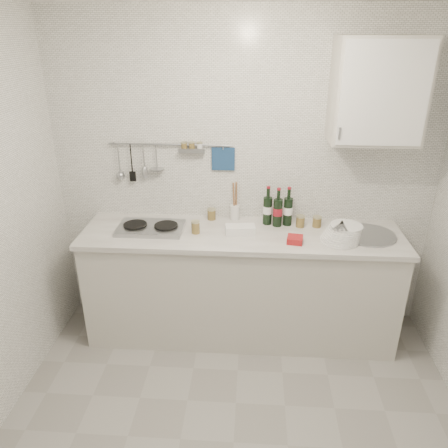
% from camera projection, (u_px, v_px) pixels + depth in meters
% --- Properties ---
extents(floor, '(3.00, 3.00, 0.00)m').
position_uv_depth(floor, '(234.00, 442.00, 2.70)').
color(floor, gray).
rests_on(floor, ground).
extents(back_wall, '(3.00, 0.02, 2.50)m').
position_uv_depth(back_wall, '(243.00, 178.00, 3.46)').
color(back_wall, silver).
rests_on(back_wall, floor).
extents(counter, '(2.44, 0.64, 0.96)m').
position_uv_depth(counter, '(241.00, 286.00, 3.52)').
color(counter, '#BCB8AE').
rests_on(counter, floor).
extents(wall_rail, '(0.98, 0.09, 0.34)m').
position_uv_depth(wall_rail, '(167.00, 157.00, 3.39)').
color(wall_rail, '#93969B').
rests_on(wall_rail, back_wall).
extents(wall_cabinet, '(0.60, 0.38, 0.70)m').
position_uv_depth(wall_cabinet, '(378.00, 91.00, 2.95)').
color(wall_cabinet, '#BCB8AE').
rests_on(wall_cabinet, back_wall).
extents(plate_stack_hob, '(0.25, 0.25, 0.02)m').
position_uv_depth(plate_stack_hob, '(149.00, 228.00, 3.35)').
color(plate_stack_hob, '#5162B9').
rests_on(plate_stack_hob, counter).
extents(plate_stack_sink, '(0.30, 0.29, 0.12)m').
position_uv_depth(plate_stack_sink, '(343.00, 233.00, 3.17)').
color(plate_stack_sink, white).
rests_on(plate_stack_sink, counter).
extents(wine_bottles, '(0.23, 0.11, 0.31)m').
position_uv_depth(wine_bottles, '(278.00, 206.00, 3.38)').
color(wine_bottles, black).
rests_on(wine_bottles, counter).
extents(butter_dish, '(0.23, 0.13, 0.07)m').
position_uv_depth(butter_dish, '(240.00, 230.00, 3.28)').
color(butter_dish, white).
rests_on(butter_dish, counter).
extents(strawberry_punnet, '(0.13, 0.13, 0.05)m').
position_uv_depth(strawberry_punnet, '(295.00, 240.00, 3.15)').
color(strawberry_punnet, '#B32013').
rests_on(strawberry_punnet, counter).
extents(utensil_crock, '(0.08, 0.08, 0.32)m').
position_uv_depth(utensil_crock, '(235.00, 210.00, 3.52)').
color(utensil_crock, white).
rests_on(utensil_crock, counter).
extents(jar_a, '(0.07, 0.07, 0.09)m').
position_uv_depth(jar_a, '(212.00, 214.00, 3.52)').
color(jar_a, brown).
rests_on(jar_a, counter).
extents(jar_b, '(0.07, 0.07, 0.09)m').
position_uv_depth(jar_b, '(317.00, 222.00, 3.39)').
color(jar_b, brown).
rests_on(jar_b, counter).
extents(jar_c, '(0.07, 0.07, 0.09)m').
position_uv_depth(jar_c, '(300.00, 221.00, 3.39)').
color(jar_c, brown).
rests_on(jar_c, counter).
extents(jar_d, '(0.07, 0.07, 0.10)m').
position_uv_depth(jar_d, '(196.00, 227.00, 3.29)').
color(jar_d, brown).
rests_on(jar_d, counter).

